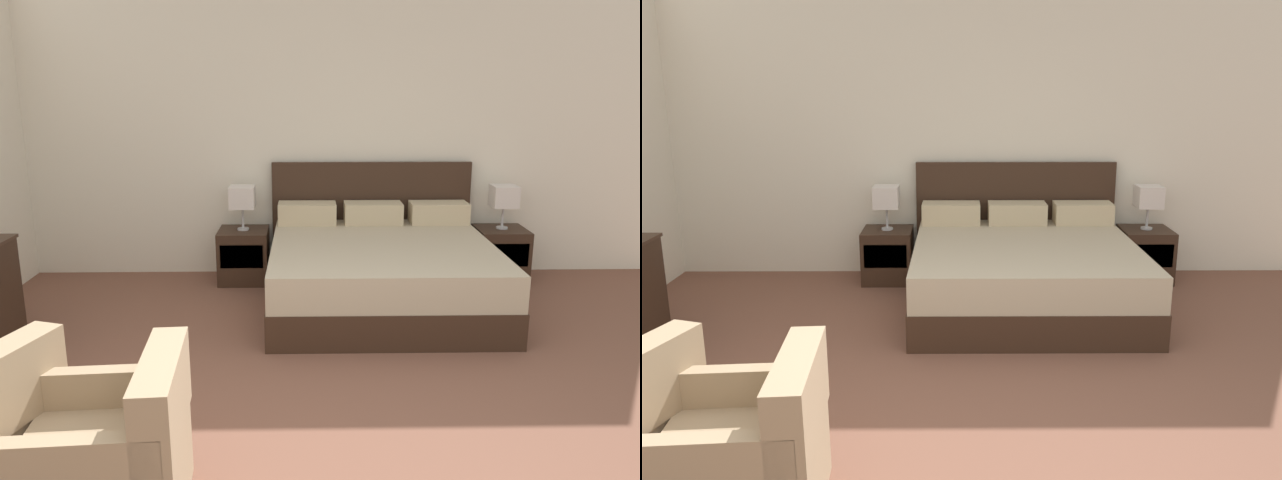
# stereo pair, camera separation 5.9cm
# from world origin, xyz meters

# --- Properties ---
(wall_back) EXTENTS (6.94, 0.06, 2.89)m
(wall_back) POSITION_xyz_m (0.00, 3.73, 1.45)
(wall_back) COLOR silver
(wall_back) RESTS_ON ground
(bed) EXTENTS (1.95, 1.96, 1.12)m
(bed) POSITION_xyz_m (0.48, 2.73, 0.31)
(bed) COLOR #332116
(bed) RESTS_ON ground
(nightstand_left) EXTENTS (0.47, 0.47, 0.51)m
(nightstand_left) POSITION_xyz_m (-0.76, 3.40, 0.25)
(nightstand_left) COLOR #332116
(nightstand_left) RESTS_ON ground
(nightstand_right) EXTENTS (0.47, 0.47, 0.51)m
(nightstand_right) POSITION_xyz_m (1.72, 3.40, 0.25)
(nightstand_right) COLOR #332116
(nightstand_right) RESTS_ON ground
(table_lamp_left) EXTENTS (0.24, 0.24, 0.42)m
(table_lamp_left) POSITION_xyz_m (-0.76, 3.40, 0.81)
(table_lamp_left) COLOR #B7B7BC
(table_lamp_left) RESTS_ON nightstand_left
(table_lamp_right) EXTENTS (0.24, 0.24, 0.42)m
(table_lamp_right) POSITION_xyz_m (1.72, 3.40, 0.81)
(table_lamp_right) COLOR #B7B7BC
(table_lamp_right) RESTS_ON nightstand_right
(armchair_companion) EXTENTS (0.74, 0.73, 0.76)m
(armchair_companion) POSITION_xyz_m (-1.00, -0.01, 0.28)
(armchair_companion) COLOR #9E8466
(armchair_companion) RESTS_ON ground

